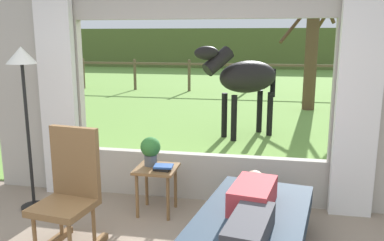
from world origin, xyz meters
name	(u,v)px	position (x,y,z in m)	size (l,w,h in m)	color
back_wall_with_window	(200,95)	(0.00, 2.26, 1.25)	(5.20, 0.12, 2.55)	#ADA599
curtain_panel_left	(58,97)	(-1.69, 2.12, 1.20)	(0.44, 0.10, 2.40)	silver
curtain_panel_right	(358,107)	(1.69, 2.12, 1.20)	(0.44, 0.10, 2.40)	silver
outdoor_pasture_lawn	(248,87)	(0.00, 13.16, 0.01)	(36.00, 21.68, 0.02)	olive
distant_hill_ridge	(258,48)	(0.00, 23.00, 1.20)	(36.00, 2.00, 2.40)	#52612E
recliner_sofa	(251,236)	(0.68, 1.01, 0.22)	(1.16, 1.82, 0.42)	black
reclining_person	(252,205)	(0.68, 0.96, 0.52)	(0.43, 1.44, 0.22)	#B23338
rocking_chair	(70,192)	(-0.94, 0.89, 0.55)	(0.55, 0.74, 1.12)	brown
side_table	(157,176)	(-0.39, 1.77, 0.43)	(0.44, 0.44, 0.52)	brown
potted_plant	(151,149)	(-0.47, 1.83, 0.70)	(0.22, 0.22, 0.32)	#4C5156
book_stack	(163,167)	(-0.30, 1.70, 0.55)	(0.21, 0.18, 0.05)	black
floor_lamp_left	(23,80)	(-1.79, 1.61, 1.46)	(0.32, 0.32, 1.81)	black
horse	(245,78)	(0.32, 5.31, 1.16)	(1.61, 1.43, 1.73)	black
pasture_tree	(311,52)	(1.80, 8.61, 1.51)	(1.39, 1.57, 3.12)	#4C3823
pasture_fence_line	(247,71)	(0.00, 11.56, 0.74)	(16.10, 0.10, 1.10)	brown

